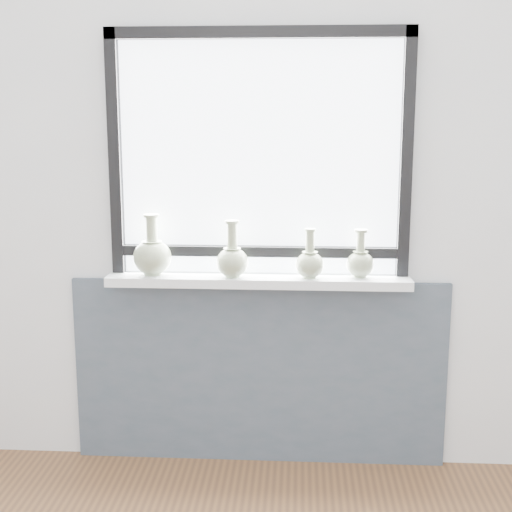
# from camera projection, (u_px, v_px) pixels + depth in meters

# --- Properties ---
(back_wall) EXTENTS (3.60, 0.02, 2.60)m
(back_wall) POSITION_uv_depth(u_px,v_px,m) (260.00, 182.00, 3.12)
(back_wall) COLOR silver
(back_wall) RESTS_ON ground
(apron_panel) EXTENTS (1.70, 0.03, 0.86)m
(apron_panel) POSITION_uv_depth(u_px,v_px,m) (259.00, 372.00, 3.26)
(apron_panel) COLOR #474F5E
(apron_panel) RESTS_ON ground
(windowsill) EXTENTS (1.32, 0.18, 0.04)m
(windowsill) POSITION_uv_depth(u_px,v_px,m) (258.00, 280.00, 3.11)
(windowsill) COLOR silver
(windowsill) RESTS_ON apron_panel
(window) EXTENTS (1.30, 0.06, 1.05)m
(window) POSITION_uv_depth(u_px,v_px,m) (259.00, 150.00, 3.06)
(window) COLOR black
(window) RESTS_ON windowsill
(vase_a) EXTENTS (0.17, 0.17, 0.27)m
(vase_a) POSITION_uv_depth(u_px,v_px,m) (152.00, 255.00, 3.11)
(vase_a) COLOR #98A783
(vase_a) RESTS_ON windowsill
(vase_b) EXTENTS (0.14, 0.14, 0.25)m
(vase_b) POSITION_uv_depth(u_px,v_px,m) (232.00, 259.00, 3.07)
(vase_b) COLOR #98A783
(vase_b) RESTS_ON windowsill
(vase_c) EXTENTS (0.12, 0.12, 0.21)m
(vase_c) POSITION_uv_depth(u_px,v_px,m) (310.00, 262.00, 3.05)
(vase_c) COLOR #98A783
(vase_c) RESTS_ON windowsill
(vase_d) EXTENTS (0.12, 0.12, 0.21)m
(vase_d) POSITION_uv_depth(u_px,v_px,m) (360.00, 262.00, 3.07)
(vase_d) COLOR #98A783
(vase_d) RESTS_ON windowsill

